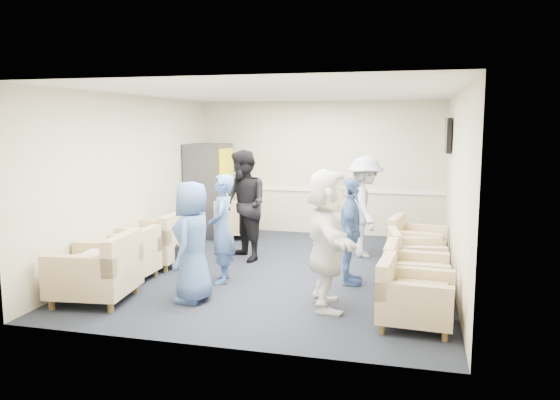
% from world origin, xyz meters
% --- Properties ---
extents(floor, '(6.00, 6.00, 0.00)m').
position_xyz_m(floor, '(0.00, 0.00, 0.00)').
color(floor, black).
rests_on(floor, ground).
extents(ceiling, '(6.00, 6.00, 0.00)m').
position_xyz_m(ceiling, '(0.00, 0.00, 2.70)').
color(ceiling, white).
rests_on(ceiling, back_wall).
extents(back_wall, '(5.00, 0.02, 2.70)m').
position_xyz_m(back_wall, '(0.00, 3.00, 1.35)').
color(back_wall, beige).
rests_on(back_wall, floor).
extents(front_wall, '(5.00, 0.02, 2.70)m').
position_xyz_m(front_wall, '(0.00, -3.00, 1.35)').
color(front_wall, beige).
rests_on(front_wall, floor).
extents(left_wall, '(0.02, 6.00, 2.70)m').
position_xyz_m(left_wall, '(-2.50, 0.00, 1.35)').
color(left_wall, beige).
rests_on(left_wall, floor).
extents(right_wall, '(0.02, 6.00, 2.70)m').
position_xyz_m(right_wall, '(2.50, 0.00, 1.35)').
color(right_wall, beige).
rests_on(right_wall, floor).
extents(chair_rail, '(4.98, 0.04, 0.06)m').
position_xyz_m(chair_rail, '(0.00, 2.98, 0.90)').
color(chair_rail, white).
rests_on(chair_rail, back_wall).
extents(tv, '(0.10, 1.00, 0.58)m').
position_xyz_m(tv, '(2.44, 1.80, 2.05)').
color(tv, black).
rests_on(tv, right_wall).
extents(armchair_left_near, '(1.03, 1.03, 0.75)m').
position_xyz_m(armchair_left_near, '(-1.90, -2.01, 0.37)').
color(armchair_left_near, tan).
rests_on(armchair_left_near, floor).
extents(armchair_left_mid, '(0.82, 0.82, 0.65)m').
position_xyz_m(armchair_left_mid, '(-2.03, -1.12, 0.33)').
color(armchair_left_mid, tan).
rests_on(armchair_left_mid, floor).
extents(armchair_left_far, '(0.92, 0.92, 0.72)m').
position_xyz_m(armchair_left_far, '(-2.00, -0.19, 0.36)').
color(armchair_left_far, tan).
rests_on(armchair_left_far, floor).
extents(armchair_right_near, '(0.86, 0.86, 0.64)m').
position_xyz_m(armchair_right_near, '(1.95, -1.92, 0.32)').
color(armchair_right_near, tan).
rests_on(armchair_right_near, floor).
extents(armchair_right_midnear, '(0.81, 0.81, 0.63)m').
position_xyz_m(armchair_right_midnear, '(1.95, -1.03, 0.32)').
color(armchair_right_midnear, tan).
rests_on(armchair_right_midnear, floor).
extents(armchair_right_midfar, '(0.86, 0.86, 0.60)m').
position_xyz_m(armchair_right_midfar, '(1.93, 0.03, 0.30)').
color(armchair_right_midfar, tan).
rests_on(armchair_right_midfar, floor).
extents(armchair_right_far, '(0.95, 0.95, 0.66)m').
position_xyz_m(armchair_right_far, '(1.95, 0.82, 0.33)').
color(armchair_right_far, tan).
rests_on(armchair_right_far, floor).
extents(armchair_corner, '(1.03, 1.03, 0.66)m').
position_xyz_m(armchair_corner, '(-1.49, 2.11, 0.33)').
color(armchair_corner, tan).
rests_on(armchair_corner, floor).
extents(vending_machine, '(0.75, 0.88, 1.85)m').
position_xyz_m(vending_machine, '(-2.09, 2.25, 0.93)').
color(vending_machine, '#494A51').
rests_on(vending_machine, floor).
extents(backpack, '(0.30, 0.26, 0.43)m').
position_xyz_m(backpack, '(-1.68, -0.34, 0.22)').
color(backpack, black).
rests_on(backpack, floor).
extents(pillow, '(0.43, 0.53, 0.14)m').
position_xyz_m(pillow, '(-1.91, -2.02, 0.56)').
color(pillow, beige).
rests_on(pillow, armchair_left_near).
extents(person_front_left, '(0.51, 0.76, 1.53)m').
position_xyz_m(person_front_left, '(-0.76, -1.68, 0.77)').
color(person_front_left, '#3F5E98').
rests_on(person_front_left, floor).
extents(person_mid_left, '(0.50, 0.64, 1.55)m').
position_xyz_m(person_mid_left, '(-0.69, -0.81, 0.77)').
color(person_mid_left, '#3F5E98').
rests_on(person_mid_left, floor).
extents(person_back_left, '(1.12, 1.12, 1.83)m').
position_xyz_m(person_back_left, '(-0.79, 0.47, 0.91)').
color(person_back_left, black).
rests_on(person_back_left, floor).
extents(person_back_right, '(0.89, 1.23, 1.71)m').
position_xyz_m(person_back_right, '(1.11, 1.24, 0.85)').
color(person_back_right, silver).
rests_on(person_back_right, floor).
extents(person_mid_right, '(0.46, 0.92, 1.51)m').
position_xyz_m(person_mid_right, '(1.08, -0.45, 0.75)').
color(person_mid_right, '#3F5E98').
rests_on(person_mid_right, floor).
extents(person_front_right, '(0.91, 1.67, 1.72)m').
position_xyz_m(person_front_right, '(0.94, -1.55, 0.86)').
color(person_front_right, white).
rests_on(person_front_right, floor).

